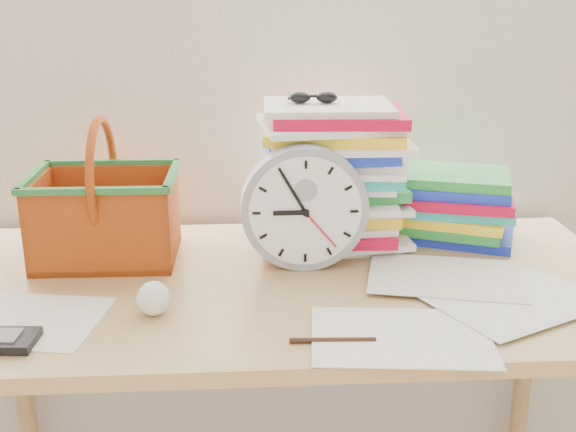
{
  "coord_description": "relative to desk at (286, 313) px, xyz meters",
  "views": [
    {
      "loc": [
        -0.08,
        0.26,
        1.33
      ],
      "look_at": [
        0.0,
        1.6,
        0.89
      ],
      "focal_mm": 45.0,
      "sensor_mm": 36.0,
      "label": 1
    }
  ],
  "objects": [
    {
      "name": "crumpled_ball",
      "position": [
        -0.25,
        -0.14,
        0.11
      ],
      "size": [
        0.06,
        0.06,
        0.06
      ],
      "primitive_type": "sphere",
      "color": "white",
      "rests_on": "desk"
    },
    {
      "name": "scattered_papers",
      "position": [
        0.0,
        0.0,
        0.08
      ],
      "size": [
        1.26,
        0.42,
        0.02
      ],
      "primitive_type": null,
      "color": "white",
      "rests_on": "desk"
    },
    {
      "name": "clock",
      "position": [
        0.04,
        0.07,
        0.21
      ],
      "size": [
        0.26,
        0.05,
        0.26
      ],
      "primitive_type": "cylinder",
      "rotation": [
        1.57,
        0.0,
        0.0
      ],
      "color": "gray",
      "rests_on": "desk"
    },
    {
      "name": "desk",
      "position": [
        0.0,
        0.0,
        0.0
      ],
      "size": [
        1.4,
        0.7,
        0.75
      ],
      "color": "tan",
      "rests_on": "ground"
    },
    {
      "name": "book_stack",
      "position": [
        0.41,
        0.21,
        0.15
      ],
      "size": [
        0.32,
        0.28,
        0.16
      ],
      "primitive_type": null,
      "rotation": [
        0.0,
        0.0,
        -0.33
      ],
      "color": "white",
      "rests_on": "desk"
    },
    {
      "name": "paper_stack",
      "position": [
        0.12,
        0.21,
        0.23
      ],
      "size": [
        0.32,
        0.27,
        0.32
      ],
      "primitive_type": null,
      "rotation": [
        0.0,
        0.0,
        0.0
      ],
      "color": "white",
      "rests_on": "desk"
    },
    {
      "name": "basket",
      "position": [
        -0.38,
        0.15,
        0.23
      ],
      "size": [
        0.3,
        0.24,
        0.3
      ],
      "primitive_type": null,
      "rotation": [
        0.0,
        0.0,
        -0.01
      ],
      "color": "#B84B11",
      "rests_on": "desk"
    },
    {
      "name": "pen",
      "position": [
        0.06,
        -0.27,
        0.08
      ],
      "size": [
        0.15,
        0.02,
        0.01
      ],
      "primitive_type": "cylinder",
      "rotation": [
        0.0,
        1.57,
        -0.05
      ],
      "color": "black",
      "rests_on": "desk"
    },
    {
      "name": "sunglasses",
      "position": [
        0.07,
        0.21,
        0.41
      ],
      "size": [
        0.12,
        0.1,
        0.03
      ],
      "primitive_type": null,
      "rotation": [
        0.0,
        0.0,
        -0.04
      ],
      "color": "black",
      "rests_on": "paper_stack"
    }
  ]
}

